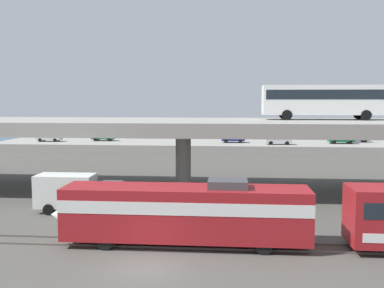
# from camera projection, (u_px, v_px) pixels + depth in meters

# --- Properties ---
(ground_plane) EXTENTS (260.00, 260.00, 0.00)m
(ground_plane) POSITION_uv_depth(u_px,v_px,m) (145.00, 268.00, 23.75)
(ground_plane) COLOR #4C4944
(rail_strip_near) EXTENTS (110.00, 0.12, 0.12)m
(rail_strip_near) POSITION_uv_depth(u_px,v_px,m) (155.00, 247.00, 26.98)
(rail_strip_near) COLOR #59544C
(rail_strip_near) RESTS_ON ground_plane
(rail_strip_far) EXTENTS (110.00, 0.12, 0.12)m
(rail_strip_far) POSITION_uv_depth(u_px,v_px,m) (159.00, 240.00, 28.45)
(rail_strip_far) COLOR #59544C
(rail_strip_far) RESTS_ON ground_plane
(train_locomotive) EXTENTS (16.23, 3.04, 4.18)m
(train_locomotive) POSITION_uv_depth(u_px,v_px,m) (173.00, 210.00, 27.41)
(train_locomotive) COLOR maroon
(train_locomotive) RESTS_ON ground_plane
(highway_overpass) EXTENTS (96.00, 12.20, 7.06)m
(highway_overpass) POSITION_uv_depth(u_px,v_px,m) (183.00, 128.00, 42.94)
(highway_overpass) COLOR gray
(highway_overpass) RESTS_ON ground_plane
(transit_bus_on_overpass) EXTENTS (12.00, 2.68, 3.40)m
(transit_bus_on_overpass) POSITION_uv_depth(u_px,v_px,m) (324.00, 99.00, 43.43)
(transit_bus_on_overpass) COLOR silver
(transit_bus_on_overpass) RESTS_ON highway_overpass
(service_truck_west) EXTENTS (6.80, 2.46, 3.04)m
(service_truck_west) POSITION_uv_depth(u_px,v_px,m) (77.00, 192.00, 35.51)
(service_truck_west) COLOR #515459
(service_truck_west) RESTS_ON ground_plane
(pier_parking_lot) EXTENTS (73.66, 12.69, 1.51)m
(pier_parking_lot) POSITION_uv_depth(u_px,v_px,m) (204.00, 146.00, 78.20)
(pier_parking_lot) COLOR gray
(pier_parking_lot) RESTS_ON ground_plane
(parked_car_0) EXTENTS (4.04, 1.99, 1.50)m
(parked_car_0) POSITION_uv_depth(u_px,v_px,m) (233.00, 138.00, 77.54)
(parked_car_0) COLOR navy
(parked_car_0) RESTS_ON pier_parking_lot
(parked_car_1) EXTENTS (4.33, 1.84, 1.50)m
(parked_car_1) POSITION_uv_depth(u_px,v_px,m) (278.00, 140.00, 74.21)
(parked_car_1) COLOR #B7B7BC
(parked_car_1) RESTS_ON pier_parking_lot
(parked_car_2) EXTENTS (4.45, 1.88, 1.50)m
(parked_car_2) POSITION_uv_depth(u_px,v_px,m) (49.00, 137.00, 79.52)
(parked_car_2) COLOR #B7B7BC
(parked_car_2) RESTS_ON pier_parking_lot
(parked_car_3) EXTENTS (4.69, 1.88, 1.50)m
(parked_car_3) POSITION_uv_depth(u_px,v_px,m) (356.00, 138.00, 78.38)
(parked_car_3) COLOR navy
(parked_car_3) RESTS_ON pier_parking_lot
(parked_car_4) EXTENTS (4.34, 1.97, 1.50)m
(parked_car_4) POSITION_uv_depth(u_px,v_px,m) (341.00, 139.00, 75.69)
(parked_car_4) COLOR #0C4C26
(parked_car_4) RESTS_ON pier_parking_lot
(parked_car_5) EXTENTS (4.08, 1.97, 1.50)m
(parked_car_5) POSITION_uv_depth(u_px,v_px,m) (104.00, 137.00, 80.89)
(parked_car_5) COLOR #0C4C26
(parked_car_5) RESTS_ON pier_parking_lot
(harbor_water) EXTENTS (140.00, 36.00, 0.01)m
(harbor_water) POSITION_uv_depth(u_px,v_px,m) (210.00, 139.00, 101.08)
(harbor_water) COLOR #2D5170
(harbor_water) RESTS_ON ground_plane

